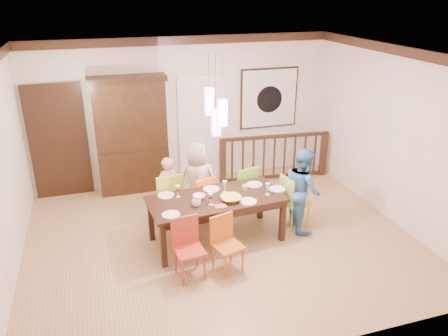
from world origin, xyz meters
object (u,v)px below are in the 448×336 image
object	(u,v)px
chair_end_right	(296,197)
dining_table	(216,203)
balustrade	(274,156)
person_far_mid	(197,181)
chair_far_left	(168,194)
person_far_left	(168,189)
china_hutch	(131,135)
person_end_right	(303,189)

from	to	relation	value
chair_end_right	dining_table	bearing A→B (deg)	85.32
balustrade	person_far_mid	xyz separation A→B (m)	(-1.92, -1.13, 0.18)
chair_far_left	person_far_left	xyz separation A→B (m)	(0.03, 0.16, 0.02)
china_hutch	person_far_left	xyz separation A→B (m)	(0.41, -1.42, -0.56)
china_hutch	person_far_left	distance (m)	1.58
chair_end_right	balustrade	bearing A→B (deg)	-20.21
dining_table	person_end_right	world-z (taller)	person_end_right
person_far_left	person_end_right	distance (m)	2.25
chair_end_right	person_far_left	size ratio (longest dim) A/B	0.78
dining_table	china_hutch	size ratio (longest dim) A/B	0.95
person_far_left	dining_table	bearing A→B (deg)	101.75
chair_far_left	balustrade	xyz separation A→B (m)	(2.45, 1.23, -0.05)
chair_far_left	chair_end_right	xyz separation A→B (m)	(2.02, -0.66, -0.04)
chair_end_right	person_far_mid	xyz separation A→B (m)	(-1.48, 0.76, 0.17)
person_far_left	person_far_mid	world-z (taller)	person_far_mid
chair_far_left	chair_end_right	world-z (taller)	chair_far_left
dining_table	person_far_mid	size ratio (longest dim) A/B	1.56
person_far_mid	dining_table	bearing A→B (deg)	106.86
person_far_mid	balustrade	bearing A→B (deg)	-139.17
person_far_left	china_hutch	bearing A→B (deg)	-96.36
dining_table	person_far_mid	distance (m)	0.83
chair_end_right	chair_far_left	bearing A→B (deg)	64.40
chair_far_left	person_far_left	distance (m)	0.16
balustrade	person_far_left	size ratio (longest dim) A/B	2.02
person_end_right	person_far_mid	bearing A→B (deg)	64.21
balustrade	chair_end_right	bearing A→B (deg)	-97.60
person_far_mid	person_end_right	bearing A→B (deg)	161.17
dining_table	person_end_right	bearing A→B (deg)	-5.68
chair_end_right	person_far_left	bearing A→B (deg)	60.17
china_hutch	balustrade	bearing A→B (deg)	-6.97
balustrade	person_far_left	world-z (taller)	person_far_left
china_hutch	person_far_mid	bearing A→B (deg)	-58.29
person_far_mid	chair_end_right	bearing A→B (deg)	163.03
dining_table	person_end_right	xyz separation A→B (m)	(1.45, -0.03, 0.04)
balustrade	china_hutch	bearing A→B (deg)	178.27
dining_table	china_hutch	distance (m)	2.56
china_hutch	chair_far_left	bearing A→B (deg)	-76.47
chair_end_right	person_end_right	bearing A→B (deg)	-154.26
chair_end_right	person_far_left	xyz separation A→B (m)	(-1.99, 0.82, 0.06)
chair_far_left	chair_end_right	bearing A→B (deg)	158.52
chair_end_right	person_end_right	world-z (taller)	person_end_right
person_far_mid	chair_far_left	bearing A→B (deg)	20.54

